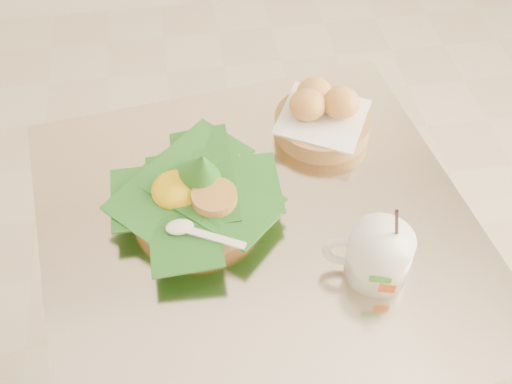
{
  "coord_description": "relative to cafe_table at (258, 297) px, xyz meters",
  "views": [
    {
      "loc": [
        0.04,
        -0.66,
        1.58
      ],
      "look_at": [
        0.14,
        -0.01,
        0.82
      ],
      "focal_mm": 45.0,
      "sensor_mm": 36.0,
      "label": 1
    }
  ],
  "objects": [
    {
      "name": "cafe_table",
      "position": [
        0.0,
        0.0,
        0.0
      ],
      "size": [
        0.79,
        0.79,
        0.75
      ],
      "rotation": [
        0.0,
        0.0,
        0.14
      ],
      "color": "gray",
      "rests_on": "floor"
    },
    {
      "name": "rice_basket",
      "position": [
        -0.1,
        0.06,
        0.26
      ],
      "size": [
        0.28,
        0.28,
        0.14
      ],
      "rotation": [
        0.0,
        0.0,
        -0.18
      ],
      "color": "#AC884A",
      "rests_on": "cafe_table"
    },
    {
      "name": "bread_basket",
      "position": [
        0.15,
        0.21,
        0.26
      ],
      "size": [
        0.2,
        0.2,
        0.09
      ],
      "rotation": [
        0.0,
        0.0,
        0.3
      ],
      "color": "#AC884A",
      "rests_on": "cafe_table"
    },
    {
      "name": "coffee_mug",
      "position": [
        0.16,
        -0.11,
        0.27
      ],
      "size": [
        0.13,
        0.1,
        0.17
      ],
      "rotation": [
        0.0,
        0.0,
        -0.26
      ],
      "color": "white",
      "rests_on": "cafe_table"
    }
  ]
}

